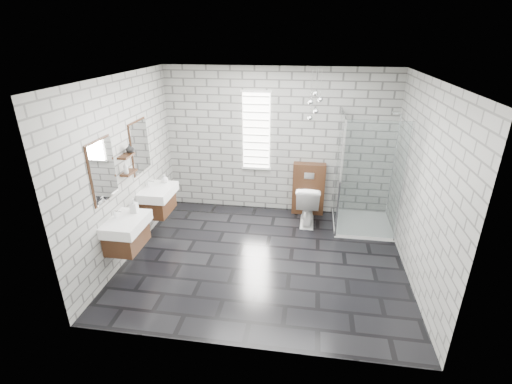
% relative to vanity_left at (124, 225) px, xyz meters
% --- Properties ---
extents(floor, '(4.20, 3.60, 0.02)m').
position_rel_vanity_left_xyz_m(floor, '(1.91, 0.61, -0.77)').
color(floor, black).
rests_on(floor, ground).
extents(ceiling, '(4.20, 3.60, 0.02)m').
position_rel_vanity_left_xyz_m(ceiling, '(1.91, 0.61, 1.95)').
color(ceiling, white).
rests_on(ceiling, wall_back).
extents(wall_back, '(4.20, 0.02, 2.70)m').
position_rel_vanity_left_xyz_m(wall_back, '(1.91, 2.42, 0.59)').
color(wall_back, '#9F9F9A').
rests_on(wall_back, floor).
extents(wall_front, '(4.20, 0.02, 2.70)m').
position_rel_vanity_left_xyz_m(wall_front, '(1.91, -1.20, 0.59)').
color(wall_front, '#9F9F9A').
rests_on(wall_front, floor).
extents(wall_left, '(0.02, 3.60, 2.70)m').
position_rel_vanity_left_xyz_m(wall_left, '(-0.20, 0.61, 0.59)').
color(wall_left, '#9F9F9A').
rests_on(wall_left, floor).
extents(wall_right, '(0.02, 3.60, 2.70)m').
position_rel_vanity_left_xyz_m(wall_right, '(4.02, 0.61, 0.59)').
color(wall_right, '#9F9F9A').
rests_on(wall_right, floor).
extents(vanity_left, '(0.47, 0.70, 1.57)m').
position_rel_vanity_left_xyz_m(vanity_left, '(0.00, 0.00, 0.00)').
color(vanity_left, '#462715').
rests_on(vanity_left, wall_left).
extents(vanity_right, '(0.47, 0.70, 1.57)m').
position_rel_vanity_left_xyz_m(vanity_right, '(0.00, 1.13, 0.00)').
color(vanity_right, '#462715').
rests_on(vanity_right, wall_left).
extents(shelf_lower, '(0.14, 0.30, 0.03)m').
position_rel_vanity_left_xyz_m(shelf_lower, '(-0.12, 0.56, 0.56)').
color(shelf_lower, '#462715').
rests_on(shelf_lower, wall_left).
extents(shelf_upper, '(0.14, 0.30, 0.03)m').
position_rel_vanity_left_xyz_m(shelf_upper, '(-0.12, 0.56, 0.82)').
color(shelf_upper, '#462715').
rests_on(shelf_upper, wall_left).
extents(window, '(0.56, 0.05, 1.48)m').
position_rel_vanity_left_xyz_m(window, '(1.51, 2.39, 0.79)').
color(window, white).
rests_on(window, wall_back).
extents(cistern_panel, '(0.60, 0.20, 1.00)m').
position_rel_vanity_left_xyz_m(cistern_panel, '(2.52, 2.31, -0.26)').
color(cistern_panel, '#462715').
rests_on(cistern_panel, floor).
extents(flush_plate, '(0.18, 0.01, 0.12)m').
position_rel_vanity_left_xyz_m(flush_plate, '(2.52, 2.21, 0.04)').
color(flush_plate, silver).
rests_on(flush_plate, cistern_panel).
extents(shower_enclosure, '(1.00, 1.00, 2.03)m').
position_rel_vanity_left_xyz_m(shower_enclosure, '(3.41, 1.79, -0.25)').
color(shower_enclosure, white).
rests_on(shower_enclosure, floor).
extents(pendant_cluster, '(0.24, 0.24, 0.84)m').
position_rel_vanity_left_xyz_m(pendant_cluster, '(2.54, 1.99, 1.38)').
color(pendant_cluster, silver).
rests_on(pendant_cluster, ceiling).
extents(toilet, '(0.42, 0.74, 0.75)m').
position_rel_vanity_left_xyz_m(toilet, '(2.52, 1.90, -0.38)').
color(toilet, white).
rests_on(toilet, floor).
extents(soap_bottle_a, '(0.10, 0.10, 0.22)m').
position_rel_vanity_left_xyz_m(soap_bottle_a, '(0.07, 0.22, 0.20)').
color(soap_bottle_a, '#B2B2B2').
rests_on(soap_bottle_a, vanity_left).
extents(soap_bottle_b, '(0.12, 0.12, 0.15)m').
position_rel_vanity_left_xyz_m(soap_bottle_b, '(0.07, 1.37, 0.17)').
color(soap_bottle_b, '#B2B2B2').
rests_on(soap_bottle_b, vanity_right).
extents(soap_bottle_c, '(0.08, 0.08, 0.18)m').
position_rel_vanity_left_xyz_m(soap_bottle_c, '(-0.11, 0.48, 0.67)').
color(soap_bottle_c, '#B2B2B2').
rests_on(soap_bottle_c, shelf_lower).
extents(vase, '(0.16, 0.16, 0.13)m').
position_rel_vanity_left_xyz_m(vase, '(-0.11, 0.67, 0.90)').
color(vase, '#B2B2B2').
rests_on(vase, shelf_upper).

